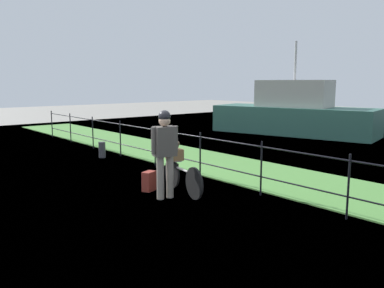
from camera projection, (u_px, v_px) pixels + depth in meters
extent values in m
plane|color=gray|center=(128.00, 193.00, 7.96)|extent=(60.00, 60.00, 0.00)
cube|color=#569342|center=(242.00, 169.00, 10.06)|extent=(27.00, 2.40, 0.03)
cylinder|color=black|center=(52.00, 124.00, 15.90)|extent=(0.04, 0.04, 1.07)
cylinder|color=black|center=(70.00, 128.00, 14.54)|extent=(0.04, 0.04, 1.07)
cylinder|color=black|center=(93.00, 133.00, 13.18)|extent=(0.04, 0.04, 1.07)
cylinder|color=black|center=(120.00, 139.00, 11.82)|extent=(0.04, 0.04, 1.07)
cylinder|color=black|center=(155.00, 146.00, 10.45)|extent=(0.04, 0.04, 1.07)
cylinder|color=black|center=(200.00, 156.00, 9.09)|extent=(0.04, 0.04, 1.07)
cylinder|color=black|center=(261.00, 169.00, 7.73)|extent=(0.04, 0.04, 1.07)
cylinder|color=black|center=(348.00, 187.00, 6.37)|extent=(0.04, 0.04, 1.07)
cylinder|color=black|center=(200.00, 163.00, 9.12)|extent=(18.00, 0.03, 0.03)
cylinder|color=black|center=(200.00, 137.00, 9.02)|extent=(18.00, 0.03, 0.03)
cylinder|color=black|center=(194.00, 183.00, 7.50)|extent=(0.62, 0.17, 0.62)
cylinder|color=black|center=(172.00, 173.00, 8.33)|extent=(0.62, 0.17, 0.62)
cylinder|color=#BCB7B2|center=(183.00, 170.00, 7.89)|extent=(0.74, 0.19, 0.04)
cube|color=black|center=(175.00, 164.00, 8.20)|extent=(0.21, 0.13, 0.06)
cube|color=slate|center=(175.00, 160.00, 8.18)|extent=(0.38, 0.23, 0.02)
cube|color=brown|center=(174.00, 154.00, 8.16)|extent=(0.40, 0.32, 0.23)
ellipsoid|color=#4C3D2D|center=(174.00, 146.00, 8.14)|extent=(0.30, 0.19, 0.13)
sphere|color=#4C3D2D|center=(177.00, 144.00, 8.02)|extent=(0.11, 0.11, 0.11)
cylinder|color=gray|center=(170.00, 177.00, 7.60)|extent=(0.14, 0.14, 0.82)
cylinder|color=gray|center=(160.00, 178.00, 7.51)|extent=(0.14, 0.14, 0.82)
cube|color=#4C4742|center=(165.00, 141.00, 7.45)|extent=(0.33, 0.44, 0.56)
cylinder|color=#4C4742|center=(175.00, 139.00, 7.55)|extent=(0.10, 0.10, 0.50)
cylinder|color=#4C4742|center=(154.00, 141.00, 7.34)|extent=(0.10, 0.10, 0.50)
sphere|color=tan|center=(165.00, 121.00, 7.39)|extent=(0.22, 0.22, 0.22)
sphere|color=black|center=(164.00, 116.00, 7.38)|extent=(0.23, 0.23, 0.23)
cube|color=maroon|center=(149.00, 181.00, 8.11)|extent=(0.27, 0.33, 0.40)
cylinder|color=#38383D|center=(102.00, 150.00, 11.70)|extent=(0.20, 0.20, 0.46)
cube|color=#336656|center=(293.00, 120.00, 17.01)|extent=(7.10, 3.72, 1.16)
cube|color=#B7B2A8|center=(294.00, 93.00, 16.83)|extent=(3.26, 2.18, 1.12)
cylinder|color=#B2B2B2|center=(295.00, 61.00, 16.62)|extent=(0.10, 0.10, 1.60)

